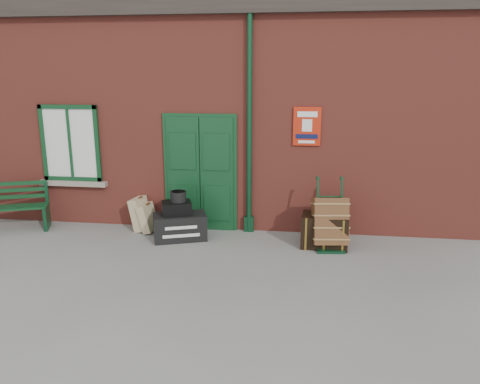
% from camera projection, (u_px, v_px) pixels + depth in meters
% --- Properties ---
extents(ground, '(80.00, 80.00, 0.00)m').
position_uv_depth(ground, '(200.00, 257.00, 7.82)').
color(ground, gray).
rests_on(ground, ground).
extents(station_building, '(10.30, 4.30, 4.36)m').
position_uv_depth(station_building, '(231.00, 110.00, 10.63)').
color(station_building, '#9A3E31').
rests_on(station_building, ground).
extents(bench, '(1.62, 0.99, 0.96)m').
position_uv_depth(bench, '(6.00, 206.00, 9.09)').
color(bench, '#103C1D').
rests_on(bench, ground).
extents(houdini_trunk, '(1.07, 0.81, 0.48)m').
position_uv_depth(houdini_trunk, '(180.00, 227.00, 8.63)').
color(houdini_trunk, black).
rests_on(houdini_trunk, ground).
extents(strongbox, '(0.62, 0.54, 0.24)m').
position_uv_depth(strongbox, '(177.00, 208.00, 8.55)').
color(strongbox, black).
rests_on(strongbox, houdini_trunk).
extents(hatbox, '(0.37, 0.37, 0.19)m').
position_uv_depth(hatbox, '(178.00, 196.00, 8.52)').
color(hatbox, black).
rests_on(hatbox, strongbox).
extents(suitcase_back, '(0.36, 0.49, 0.66)m').
position_uv_depth(suitcase_back, '(140.00, 214.00, 9.13)').
color(suitcase_back, tan).
rests_on(suitcase_back, ground).
extents(suitcase_front, '(0.35, 0.45, 0.57)m').
position_uv_depth(suitcase_front, '(148.00, 218.00, 9.02)').
color(suitcase_front, tan).
rests_on(suitcase_front, ground).
extents(porter_trolley, '(0.66, 0.70, 1.22)m').
position_uv_depth(porter_trolley, '(330.00, 222.00, 8.15)').
color(porter_trolley, '#0D361D').
rests_on(porter_trolley, ground).
extents(dark_trunk, '(0.84, 0.58, 0.58)m').
position_uv_depth(dark_trunk, '(325.00, 231.00, 8.26)').
color(dark_trunk, black).
rests_on(dark_trunk, ground).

